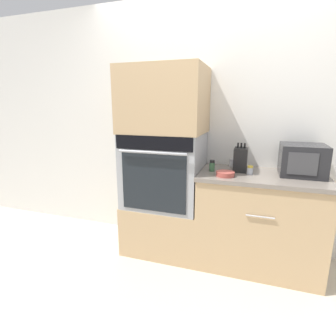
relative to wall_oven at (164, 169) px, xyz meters
The scene contains 12 objects.
ground_plane 0.98m from the wall_oven, 38.01° to the right, with size 12.00×12.00×0.00m, color beige.
wall_back 0.64m from the wall_oven, 41.32° to the left, with size 8.00×0.05×2.50m.
oven_cabinet_base 0.61m from the wall_oven, 90.00° to the left, with size 0.76×0.60×0.49m.
wall_oven is the anchor object (origin of this frame).
oven_cabinet_upper 0.66m from the wall_oven, 90.00° to the left, with size 0.76×0.60×0.60m.
counter_unit 1.00m from the wall_oven, ahead, with size 1.08×0.63×0.88m.
microwave 1.24m from the wall_oven, ahead, with size 0.36×0.35×0.27m.
knife_block 0.73m from the wall_oven, ahead, with size 0.12×0.16×0.26m.
bowl 0.63m from the wall_oven, 15.05° to the right, with size 0.16×0.16×0.04m.
condiment_jar_near 0.48m from the wall_oven, ahead, with size 0.05×0.05×0.10m.
condiment_jar_mid 0.67m from the wall_oven, 19.03° to the left, with size 0.06×0.06×0.08m.
condiment_jar_far 0.81m from the wall_oven, ahead, with size 0.05×0.05×0.08m.
Camera 1 is at (0.45, -2.07, 1.46)m, focal length 28.00 mm.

